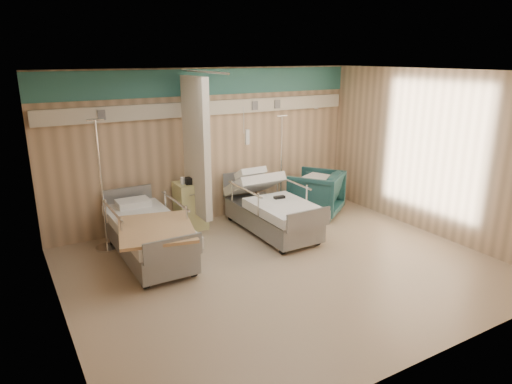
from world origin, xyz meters
TOP-DOWN VIEW (x-y plane):
  - ground at (0.00, 0.00)m, footprint 6.00×5.00m
  - room_walls at (-0.03, 0.25)m, footprint 6.04×5.04m
  - bed_right at (0.60, 1.30)m, footprint 1.00×2.16m
  - bed_left at (-1.60, 1.30)m, footprint 1.00×2.16m
  - bedside_cabinet at (-0.55, 2.20)m, footprint 0.50×0.48m
  - visitor_armchair at (1.85, 1.67)m, footprint 1.29×1.30m
  - waffle_blanket at (1.87, 1.65)m, footprint 0.82×0.78m
  - iv_stand_right at (1.43, 2.28)m, footprint 0.34×0.34m
  - iv_stand_left at (-2.08, 2.03)m, footprint 0.37×0.37m
  - call_remote at (0.70, 1.21)m, footprint 0.20×0.11m
  - tan_blanket at (-1.63, 0.84)m, footprint 1.28×1.47m
  - toiletry_bag at (-0.55, 2.11)m, footprint 0.24×0.18m
  - white_cup at (-0.68, 2.18)m, footprint 0.08×0.08m

SIDE VIEW (x-z plane):
  - ground at x=0.00m, z-range 0.00..0.00m
  - bed_right at x=0.60m, z-range 0.00..0.63m
  - bed_left at x=-1.60m, z-range 0.00..0.63m
  - iv_stand_right at x=1.43m, z-range -0.56..1.34m
  - bedside_cabinet at x=-0.55m, z-range 0.00..0.85m
  - visitor_armchair at x=1.85m, z-range 0.00..0.86m
  - iv_stand_left at x=-2.08m, z-range -0.62..1.48m
  - call_remote at x=0.70m, z-range 0.63..0.67m
  - tan_blanket at x=-1.63m, z-range 0.63..0.67m
  - waffle_blanket at x=1.87m, z-range 0.86..0.93m
  - toiletry_bag at x=-0.55m, z-range 0.85..0.97m
  - white_cup at x=-0.68m, z-range 0.85..0.97m
  - room_walls at x=-0.03m, z-range 0.45..3.27m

